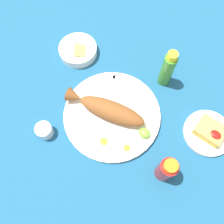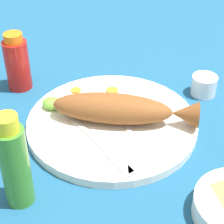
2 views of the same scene
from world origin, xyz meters
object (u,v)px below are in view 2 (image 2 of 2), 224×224
fork_far (105,149)px  hot_sauce_bottle_red (17,63)px  main_plate (112,123)px  fried_fish (121,109)px  salt_cup (204,86)px  fork_near (130,146)px  hot_sauce_bottle_green (15,163)px

fork_far → hot_sauce_bottle_red: 0.32m
main_plate → fried_fish: 0.04m
main_plate → fork_far: 0.09m
main_plate → salt_cup: salt_cup is taller
fried_fish → fork_near: bearing=109.1°
main_plate → fried_fish: (-0.02, -0.00, 0.04)m
fork_far → salt_cup: 0.31m
main_plate → fried_fish: fried_fish is taller
fork_far → salt_cup: (-0.13, -0.28, 0.00)m
main_plate → hot_sauce_bottle_green: (0.07, 0.24, 0.07)m
fried_fish → fork_far: fried_fish is taller
fried_fish → hot_sauce_bottle_red: size_ratio=2.18×
salt_cup → main_plate: bearing=51.8°
hot_sauce_bottle_green → salt_cup: 0.49m
fork_far → salt_cup: size_ratio=2.83×
main_plate → salt_cup: (-0.15, -0.19, 0.01)m
fried_fish → hot_sauce_bottle_red: 0.28m
fork_near → hot_sauce_bottle_red: (0.32, -0.13, 0.04)m
salt_cup → fork_far: bearing=65.1°
fried_fish → fork_near: 0.09m
hot_sauce_bottle_red → salt_cup: hot_sauce_bottle_red is taller
fork_near → salt_cup: salt_cup is taller
main_plate → hot_sauce_bottle_green: bearing=73.4°
fried_fish → salt_cup: fried_fish is taller
salt_cup → hot_sauce_bottle_red: bearing=17.5°
main_plate → fork_near: fork_near is taller
main_plate → fork_near: 0.09m
fried_fish → hot_sauce_bottle_green: 0.26m
main_plate → hot_sauce_bottle_red: size_ratio=2.54×
main_plate → fried_fish: bearing=-166.0°
hot_sauce_bottle_green → salt_cup: (-0.22, -0.43, -0.06)m
main_plate → hot_sauce_bottle_red: 0.27m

